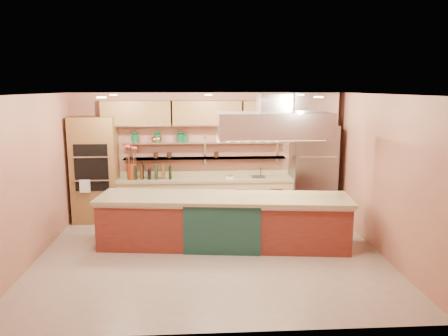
{
  "coord_description": "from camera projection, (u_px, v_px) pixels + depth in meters",
  "views": [
    {
      "loc": [
        -0.21,
        -7.3,
        2.91
      ],
      "look_at": [
        0.29,
        1.0,
        1.37
      ],
      "focal_mm": 35.0,
      "sensor_mm": 36.0,
      "label": 1
    }
  ],
  "objects": [
    {
      "name": "upper_cabinets",
      "position": [
        207.0,
        113.0,
        9.56
      ],
      "size": [
        4.6,
        0.36,
        0.55
      ],
      "primitive_type": "cube",
      "color": "brown",
      "rests_on": "wall_back"
    },
    {
      "name": "oven_stack",
      "position": [
        95.0,
        170.0,
        9.49
      ],
      "size": [
        0.95,
        0.64,
        2.3
      ],
      "primitive_type": "cube",
      "color": "brown",
      "rests_on": "floor"
    },
    {
      "name": "ceiling_downlights",
      "position": [
        210.0,
        96.0,
        7.4
      ],
      "size": [
        4.0,
        2.8,
        0.02
      ],
      "primitive_type": "cube",
      "color": "#FFE5A5",
      "rests_on": "ceiling"
    },
    {
      "name": "range_hood",
      "position": [
        273.0,
        125.0,
        7.82
      ],
      "size": [
        2.0,
        1.0,
        0.45
      ],
      "primitive_type": "cube",
      "color": "silver",
      "rests_on": "ceiling"
    },
    {
      "name": "wall_front",
      "position": [
        217.0,
        221.0,
        5.0
      ],
      "size": [
        6.0,
        0.04,
        2.8
      ],
      "primitive_type": "cube",
      "color": "#A3654D",
      "rests_on": "floor"
    },
    {
      "name": "green_canister",
      "position": [
        185.0,
        139.0,
        9.68
      ],
      "size": [
        0.17,
        0.17,
        0.16
      ],
      "primitive_type": "cylinder",
      "rotation": [
        0.0,
        0.0,
        -0.34
      ],
      "color": "#0E4425",
      "rests_on": "wall_shelf_upper"
    },
    {
      "name": "kitchen_scale",
      "position": [
        230.0,
        176.0,
        9.67
      ],
      "size": [
        0.2,
        0.18,
        0.09
      ],
      "primitive_type": "cube",
      "rotation": [
        0.0,
        0.0,
        -0.42
      ],
      "color": "silver",
      "rests_on": "back_counter"
    },
    {
      "name": "refrigerator",
      "position": [
        313.0,
        172.0,
        9.76
      ],
      "size": [
        0.95,
        0.72,
        2.1
      ],
      "primitive_type": "cube",
      "color": "gray",
      "rests_on": "floor"
    },
    {
      "name": "ceiling",
      "position": [
        210.0,
        94.0,
        7.2
      ],
      "size": [
        6.0,
        5.0,
        0.02
      ],
      "primitive_type": "cube",
      "color": "black",
      "rests_on": "wall_back"
    },
    {
      "name": "wall_right",
      "position": [
        382.0,
        175.0,
        7.63
      ],
      "size": [
        0.04,
        5.0,
        2.8
      ],
      "primitive_type": "cube",
      "color": "#A3654D",
      "rests_on": "floor"
    },
    {
      "name": "copper_kettle",
      "position": [
        155.0,
        139.0,
        9.64
      ],
      "size": [
        0.19,
        0.19,
        0.13
      ],
      "primitive_type": "ellipsoid",
      "rotation": [
        0.0,
        0.0,
        -0.21
      ],
      "color": "#D06C30",
      "rests_on": "wall_shelf_upper"
    },
    {
      "name": "oil_bottle_cluster",
      "position": [
        153.0,
        173.0,
        9.55
      ],
      "size": [
        0.93,
        0.47,
        0.29
      ],
      "primitive_type": "cube",
      "rotation": [
        0.0,
        0.0,
        0.25
      ],
      "color": "black",
      "rests_on": "back_counter"
    },
    {
      "name": "island",
      "position": [
        223.0,
        221.0,
        8.09
      ],
      "size": [
        4.6,
        1.49,
        0.94
      ],
      "primitive_type": "cube",
      "rotation": [
        0.0,
        0.0,
        -0.11
      ],
      "color": "maroon",
      "rests_on": "floor"
    },
    {
      "name": "wall_shelf_lower",
      "position": [
        205.0,
        158.0,
        9.78
      ],
      "size": [
        3.6,
        0.26,
        0.03
      ],
      "primitive_type": "cube",
      "color": "silver",
      "rests_on": "wall_back"
    },
    {
      "name": "floor",
      "position": [
        211.0,
        255.0,
        7.71
      ],
      "size": [
        6.0,
        5.0,
        0.02
      ],
      "primitive_type": "cube",
      "color": "gray",
      "rests_on": "ground"
    },
    {
      "name": "wall_left",
      "position": [
        31.0,
        179.0,
        7.27
      ],
      "size": [
        0.04,
        5.0,
        2.8
      ],
      "primitive_type": "cube",
      "color": "#A3654D",
      "rests_on": "floor"
    },
    {
      "name": "bar_faucet",
      "position": [
        261.0,
        172.0,
        9.8
      ],
      "size": [
        0.04,
        0.04,
        0.22
      ],
      "primitive_type": "cylinder",
      "rotation": [
        0.0,
        0.0,
        0.39
      ],
      "color": "silver",
      "rests_on": "back_counter"
    },
    {
      "name": "wall_shelf_upper",
      "position": [
        205.0,
        143.0,
        9.72
      ],
      "size": [
        3.6,
        0.26,
        0.03
      ],
      "primitive_type": "cube",
      "color": "silver",
      "rests_on": "wall_back"
    },
    {
      "name": "wall_back",
      "position": [
        207.0,
        155.0,
        9.91
      ],
      "size": [
        6.0,
        0.04,
        2.8
      ],
      "primitive_type": "cube",
      "color": "#A3654D",
      "rests_on": "floor"
    },
    {
      "name": "back_counter",
      "position": [
        206.0,
        198.0,
        9.78
      ],
      "size": [
        3.84,
        0.64,
        0.93
      ],
      "primitive_type": "cube",
      "color": "tan",
      "rests_on": "floor"
    },
    {
      "name": "flower_vase",
      "position": [
        132.0,
        171.0,
        9.52
      ],
      "size": [
        0.22,
        0.22,
        0.35
      ],
      "primitive_type": "cylinder",
      "rotation": [
        0.0,
        0.0,
        0.14
      ],
      "color": "maroon",
      "rests_on": "back_counter"
    }
  ]
}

